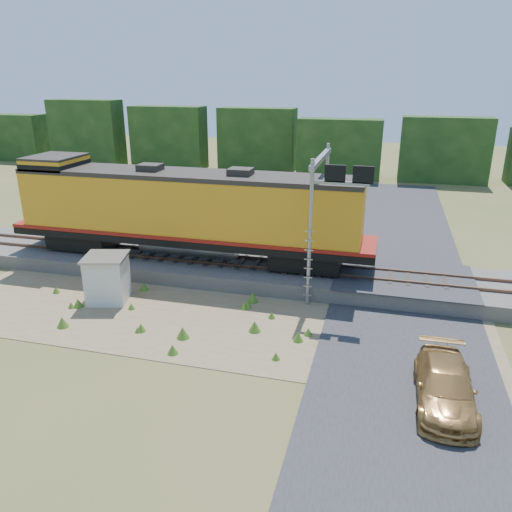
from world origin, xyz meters
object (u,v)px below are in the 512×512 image
(shed, at_px, (107,278))
(car, at_px, (445,386))
(signal_gantry, at_px, (325,189))
(locomotive, at_px, (182,210))

(shed, bearing_deg, car, -31.16)
(signal_gantry, bearing_deg, shed, -157.46)
(car, bearing_deg, shed, 163.50)
(locomotive, distance_m, signal_gantry, 8.23)
(shed, height_order, signal_gantry, signal_gantry)
(car, bearing_deg, locomotive, 144.87)
(signal_gantry, distance_m, car, 11.32)
(shed, xyz_separation_m, signal_gantry, (10.08, 4.19, 4.17))
(shed, bearing_deg, signal_gantry, 7.74)
(locomotive, height_order, shed, locomotive)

